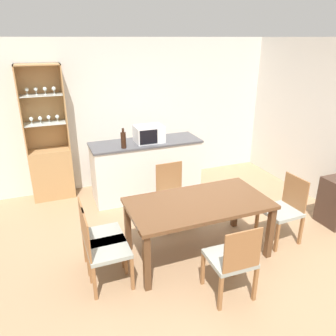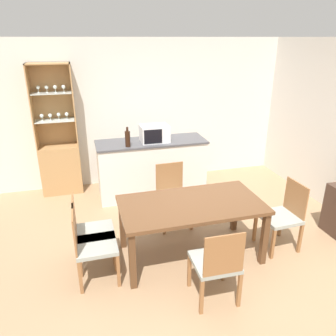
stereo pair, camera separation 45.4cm
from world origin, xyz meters
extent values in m
plane|color=#A37F5B|center=(0.00, 0.00, 0.00)|extent=(18.00, 18.00, 0.00)
cube|color=silver|center=(0.00, 2.63, 1.27)|extent=(6.80, 0.06, 2.55)
cube|color=silver|center=(-0.04, 1.90, 0.46)|extent=(1.78, 0.59, 0.93)
cube|color=#4C4C51|center=(-0.04, 1.90, 0.94)|extent=(1.81, 0.62, 0.03)
cube|color=tan|center=(-1.54, 2.42, 0.42)|extent=(0.66, 0.36, 0.84)
cube|color=tan|center=(-1.54, 2.59, 1.51)|extent=(0.66, 0.02, 1.34)
cube|color=tan|center=(-1.86, 2.42, 1.51)|extent=(0.02, 0.36, 1.34)
cube|color=tan|center=(-1.21, 2.42, 1.51)|extent=(0.02, 0.36, 1.34)
cube|color=tan|center=(-1.54, 2.42, 2.17)|extent=(0.66, 0.36, 0.02)
cube|color=silver|center=(-1.54, 2.42, 1.28)|extent=(0.62, 0.32, 0.01)
cube|color=silver|center=(-1.54, 2.42, 1.72)|extent=(0.62, 0.32, 0.01)
cylinder|color=silver|center=(-1.73, 2.40, 1.29)|extent=(0.04, 0.04, 0.01)
cylinder|color=silver|center=(-1.73, 2.40, 1.32)|extent=(0.01, 0.01, 0.06)
sphere|color=silver|center=(-1.73, 2.40, 1.37)|extent=(0.06, 0.06, 0.06)
cylinder|color=silver|center=(-1.73, 2.45, 1.73)|extent=(0.04, 0.04, 0.01)
cylinder|color=silver|center=(-1.73, 2.45, 1.76)|extent=(0.01, 0.01, 0.06)
sphere|color=silver|center=(-1.73, 2.45, 1.81)|extent=(0.06, 0.06, 0.06)
cylinder|color=silver|center=(-1.60, 2.39, 1.29)|extent=(0.04, 0.04, 0.01)
cylinder|color=silver|center=(-1.60, 2.39, 1.32)|extent=(0.01, 0.01, 0.06)
sphere|color=silver|center=(-1.60, 2.39, 1.37)|extent=(0.06, 0.06, 0.06)
cylinder|color=silver|center=(-1.60, 2.44, 1.73)|extent=(0.04, 0.04, 0.01)
cylinder|color=silver|center=(-1.60, 2.44, 1.76)|extent=(0.01, 0.01, 0.06)
sphere|color=silver|center=(-1.60, 2.44, 1.81)|extent=(0.06, 0.06, 0.06)
cylinder|color=silver|center=(-1.47, 2.43, 1.29)|extent=(0.04, 0.04, 0.01)
cylinder|color=silver|center=(-1.47, 2.43, 1.32)|extent=(0.01, 0.01, 0.06)
sphere|color=silver|center=(-1.47, 2.43, 1.37)|extent=(0.06, 0.06, 0.06)
cylinder|color=silver|center=(-1.47, 2.42, 1.73)|extent=(0.04, 0.04, 0.01)
cylinder|color=silver|center=(-1.47, 2.42, 1.76)|extent=(0.01, 0.01, 0.06)
sphere|color=silver|center=(-1.47, 2.42, 1.81)|extent=(0.06, 0.06, 0.06)
cylinder|color=silver|center=(-1.34, 2.42, 1.29)|extent=(0.04, 0.04, 0.01)
cylinder|color=silver|center=(-1.34, 2.42, 1.32)|extent=(0.01, 0.01, 0.06)
sphere|color=silver|center=(-1.34, 2.42, 1.37)|extent=(0.06, 0.06, 0.06)
cylinder|color=silver|center=(-1.34, 2.40, 1.73)|extent=(0.04, 0.04, 0.01)
cylinder|color=silver|center=(-1.34, 2.40, 1.76)|extent=(0.01, 0.01, 0.06)
sphere|color=silver|center=(-1.34, 2.40, 1.81)|extent=(0.06, 0.06, 0.06)
cube|color=brown|center=(0.03, 0.09, 0.70)|extent=(1.69, 0.90, 0.04)
cube|color=brown|center=(-0.75, -0.29, 0.34)|extent=(0.07, 0.07, 0.68)
cube|color=brown|center=(0.81, -0.29, 0.34)|extent=(0.07, 0.07, 0.68)
cube|color=brown|center=(-0.75, 0.48, 0.34)|extent=(0.07, 0.07, 0.68)
cube|color=brown|center=(0.81, 0.48, 0.34)|extent=(0.07, 0.07, 0.68)
cube|color=#999E93|center=(0.03, -0.64, 0.43)|extent=(0.45, 0.45, 0.05)
cube|color=#936038|center=(0.03, -0.85, 0.67)|extent=(0.40, 0.03, 0.43)
cube|color=#936038|center=(-0.16, -0.44, 0.20)|extent=(0.04, 0.04, 0.41)
cube|color=#936038|center=(0.23, -0.45, 0.20)|extent=(0.04, 0.04, 0.41)
cube|color=#936038|center=(-0.17, -0.84, 0.20)|extent=(0.04, 0.04, 0.41)
cube|color=#936038|center=(0.23, -0.85, 0.20)|extent=(0.04, 0.04, 0.41)
cube|color=#999E93|center=(-1.10, 0.23, 0.43)|extent=(0.44, 0.44, 0.05)
cube|color=#936038|center=(-1.31, 0.23, 0.67)|extent=(0.02, 0.40, 0.43)
cube|color=#936038|center=(-0.90, 0.43, 0.20)|extent=(0.04, 0.04, 0.41)
cube|color=#936038|center=(-0.90, 0.03, 0.20)|extent=(0.04, 0.04, 0.41)
cube|color=#936038|center=(-1.30, 0.43, 0.20)|extent=(0.04, 0.04, 0.41)
cube|color=#936038|center=(-1.30, 0.03, 0.20)|extent=(0.04, 0.04, 0.41)
cube|color=#999E93|center=(0.03, 0.83, 0.43)|extent=(0.45, 0.45, 0.05)
cube|color=#936038|center=(0.02, 1.04, 0.67)|extent=(0.40, 0.03, 0.43)
cube|color=#936038|center=(0.24, 0.64, 0.20)|extent=(0.04, 0.04, 0.41)
cube|color=#936038|center=(-0.16, 0.63, 0.20)|extent=(0.04, 0.04, 0.41)
cube|color=#936038|center=(0.22, 1.03, 0.20)|extent=(0.04, 0.04, 0.41)
cube|color=#936038|center=(-0.17, 1.02, 0.20)|extent=(0.04, 0.04, 0.41)
cube|color=#999E93|center=(-1.10, -0.04, 0.43)|extent=(0.44, 0.44, 0.05)
cube|color=#936038|center=(-1.31, -0.04, 0.67)|extent=(0.02, 0.40, 0.43)
cube|color=#936038|center=(-0.90, 0.16, 0.20)|extent=(0.04, 0.04, 0.41)
cube|color=#936038|center=(-0.90, -0.24, 0.20)|extent=(0.04, 0.04, 0.41)
cube|color=#936038|center=(-1.30, 0.16, 0.20)|extent=(0.04, 0.04, 0.41)
cube|color=#936038|center=(-1.30, -0.24, 0.20)|extent=(0.04, 0.04, 0.41)
cube|color=#999E93|center=(1.16, -0.04, 0.43)|extent=(0.46, 0.46, 0.05)
cube|color=#936038|center=(1.37, -0.03, 0.67)|extent=(0.04, 0.40, 0.43)
cube|color=#936038|center=(0.97, -0.25, 0.20)|extent=(0.04, 0.04, 0.41)
cube|color=#936038|center=(0.96, 0.15, 0.20)|extent=(0.04, 0.04, 0.41)
cube|color=#936038|center=(1.37, -0.23, 0.20)|extent=(0.04, 0.04, 0.41)
cube|color=#936038|center=(1.35, 0.17, 0.20)|extent=(0.04, 0.04, 0.41)
cube|color=silver|center=(0.01, 1.87, 1.09)|extent=(0.45, 0.35, 0.26)
cube|color=black|center=(-0.06, 1.70, 1.09)|extent=(0.29, 0.01, 0.22)
cylinder|color=black|center=(-0.46, 1.71, 1.08)|extent=(0.08, 0.08, 0.25)
cylinder|color=black|center=(-0.46, 1.71, 1.24)|extent=(0.03, 0.03, 0.06)
camera|label=1|loc=(-1.57, -3.00, 2.54)|focal=35.00mm
camera|label=2|loc=(-1.14, -3.14, 2.54)|focal=35.00mm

